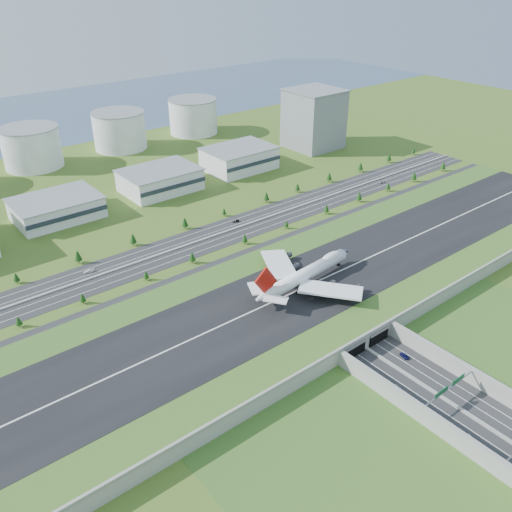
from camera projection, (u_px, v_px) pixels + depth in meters
ground at (296, 303)px, 296.34m from camera, size 1200.00×1200.00×0.00m
airfield_deck at (297, 297)px, 294.27m from camera, size 520.00×100.00×9.20m
underpass_road at (457, 401)px, 226.92m from camera, size 38.80×120.40×8.00m
sign_gantry_near at (449, 389)px, 228.18m from camera, size 38.70×0.70×9.80m
north_expressway at (200, 241)px, 361.05m from camera, size 560.00×36.00×0.12m
tree_row at (246, 217)px, 382.69m from camera, size 498.13×48.70×8.42m
hangar_mid_a at (57, 208)px, 389.36m from camera, size 58.00×42.00×15.00m
hangar_mid_b at (160, 180)px, 435.35m from camera, size 58.00×42.00×17.00m
hangar_mid_c at (239, 159)px, 478.60m from camera, size 58.00×42.00×19.00m
office_tower at (314, 119)px, 525.19m from camera, size 46.00×46.00×55.00m
fuel_tank_b at (32, 148)px, 479.94m from camera, size 50.00×50.00×35.00m
fuel_tank_c at (120, 131)px, 526.41m from camera, size 50.00×50.00×35.00m
fuel_tank_d at (193, 116)px, 572.89m from camera, size 50.00×50.00×35.00m
bay_water at (15, 121)px, 623.43m from camera, size 1200.00×260.00×0.06m
boeing_747 at (306, 274)px, 295.43m from camera, size 76.90×72.39×23.78m
car_0 at (396, 387)px, 237.88m from camera, size 2.51×4.81×1.56m
car_1 at (470, 438)px, 212.62m from camera, size 3.01×4.50×1.40m
car_2 at (404, 356)px, 256.49m from camera, size 3.46×5.66×1.47m
car_5 at (236, 221)px, 386.27m from camera, size 4.99×3.25×1.55m
car_6 at (382, 182)px, 452.49m from camera, size 6.18×3.57×1.62m
car_7 at (89, 271)px, 324.81m from camera, size 6.36×4.05×1.72m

